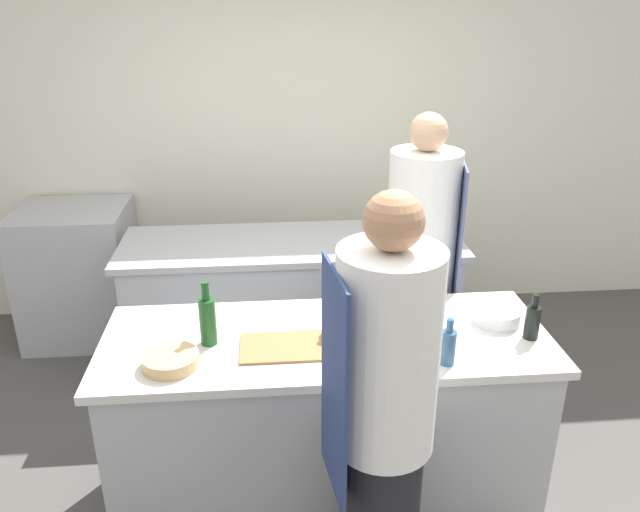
{
  "coord_description": "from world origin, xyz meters",
  "views": [
    {
      "loc": [
        -0.25,
        -2.46,
        2.35
      ],
      "look_at": [
        0.0,
        0.35,
        1.15
      ],
      "focal_mm": 35.0,
      "sensor_mm": 36.0,
      "label": 1
    }
  ],
  "objects_px": {
    "bottle_wine": "(345,306)",
    "bottle_vinegar": "(208,319)",
    "oven_range": "(79,274)",
    "chef_at_prep_near": "(383,425)",
    "chef_at_stove": "(419,276)",
    "bottle_olive_oil": "(533,321)",
    "bowl_ceramic_blue": "(407,335)",
    "bottle_cooking_oil": "(448,346)",
    "bowl_mixing_large": "(498,316)",
    "bowl_prep_small": "(171,360)",
    "cup": "(401,303)"
  },
  "relations": [
    {
      "from": "chef_at_stove",
      "to": "bottle_olive_oil",
      "type": "height_order",
      "value": "chef_at_stove"
    },
    {
      "from": "bowl_prep_small",
      "to": "bowl_ceramic_blue",
      "type": "height_order",
      "value": "bowl_ceramic_blue"
    },
    {
      "from": "chef_at_stove",
      "to": "bowl_prep_small",
      "type": "bearing_deg",
      "value": -45.53
    },
    {
      "from": "bottle_vinegar",
      "to": "chef_at_prep_near",
      "type": "bearing_deg",
      "value": -42.89
    },
    {
      "from": "bowl_mixing_large",
      "to": "bowl_ceramic_blue",
      "type": "xyz_separation_m",
      "value": [
        -0.47,
        -0.14,
        -0.0
      ]
    },
    {
      "from": "bottle_olive_oil",
      "to": "bowl_ceramic_blue",
      "type": "bearing_deg",
      "value": 178.53
    },
    {
      "from": "chef_at_stove",
      "to": "bottle_vinegar",
      "type": "relative_size",
      "value": 5.97
    },
    {
      "from": "oven_range",
      "to": "bottle_wine",
      "type": "distance_m",
      "value": 2.44
    },
    {
      "from": "bottle_wine",
      "to": "bottle_vinegar",
      "type": "bearing_deg",
      "value": -171.7
    },
    {
      "from": "chef_at_prep_near",
      "to": "bottle_olive_oil",
      "type": "xyz_separation_m",
      "value": [
        0.78,
        0.54,
        0.09
      ]
    },
    {
      "from": "bottle_cooking_oil",
      "to": "bowl_mixing_large",
      "type": "relative_size",
      "value": 1.0
    },
    {
      "from": "bowl_prep_small",
      "to": "cup",
      "type": "bearing_deg",
      "value": 20.34
    },
    {
      "from": "bottle_olive_oil",
      "to": "bottle_cooking_oil",
      "type": "bearing_deg",
      "value": -158.19
    },
    {
      "from": "oven_range",
      "to": "bowl_mixing_large",
      "type": "relative_size",
      "value": 4.61
    },
    {
      "from": "chef_at_prep_near",
      "to": "bottle_wine",
      "type": "bearing_deg",
      "value": -3.19
    },
    {
      "from": "oven_range",
      "to": "cup",
      "type": "relative_size",
      "value": 9.98
    },
    {
      "from": "bowl_mixing_large",
      "to": "bottle_vinegar",
      "type": "bearing_deg",
      "value": -176.86
    },
    {
      "from": "chef_at_prep_near",
      "to": "bowl_mixing_large",
      "type": "xyz_separation_m",
      "value": [
        0.68,
        0.7,
        0.04
      ]
    },
    {
      "from": "oven_range",
      "to": "chef_at_prep_near",
      "type": "distance_m",
      "value": 2.99
    },
    {
      "from": "cup",
      "to": "chef_at_prep_near",
      "type": "bearing_deg",
      "value": -106.05
    },
    {
      "from": "bottle_vinegar",
      "to": "bowl_mixing_large",
      "type": "bearing_deg",
      "value": 3.14
    },
    {
      "from": "bowl_mixing_large",
      "to": "bowl_prep_small",
      "type": "height_order",
      "value": "bowl_mixing_large"
    },
    {
      "from": "chef_at_prep_near",
      "to": "chef_at_stove",
      "type": "relative_size",
      "value": 0.99
    },
    {
      "from": "chef_at_prep_near",
      "to": "bowl_ceramic_blue",
      "type": "bearing_deg",
      "value": -27.61
    },
    {
      "from": "bowl_mixing_large",
      "to": "cup",
      "type": "height_order",
      "value": "cup"
    },
    {
      "from": "bottle_olive_oil",
      "to": "bottle_cooking_oil",
      "type": "xyz_separation_m",
      "value": [
        -0.44,
        -0.17,
        -0.0
      ]
    },
    {
      "from": "chef_at_prep_near",
      "to": "bowl_prep_small",
      "type": "height_order",
      "value": "chef_at_prep_near"
    },
    {
      "from": "bottle_olive_oil",
      "to": "chef_at_prep_near",
      "type": "bearing_deg",
      "value": -144.98
    },
    {
      "from": "bottle_cooking_oil",
      "to": "bowl_ceramic_blue",
      "type": "xyz_separation_m",
      "value": [
        -0.13,
        0.19,
        -0.05
      ]
    },
    {
      "from": "chef_at_stove",
      "to": "bowl_mixing_large",
      "type": "bearing_deg",
      "value": 35.57
    },
    {
      "from": "bottle_wine",
      "to": "bowl_prep_small",
      "type": "bearing_deg",
      "value": -160.96
    },
    {
      "from": "chef_at_stove",
      "to": "bottle_wine",
      "type": "bearing_deg",
      "value": -30.2
    },
    {
      "from": "bottle_wine",
      "to": "bottle_cooking_oil",
      "type": "height_order",
      "value": "bottle_wine"
    },
    {
      "from": "bottle_olive_oil",
      "to": "bowl_ceramic_blue",
      "type": "height_order",
      "value": "bottle_olive_oil"
    },
    {
      "from": "bottle_cooking_oil",
      "to": "bowl_prep_small",
      "type": "distance_m",
      "value": 1.16
    },
    {
      "from": "oven_range",
      "to": "chef_at_stove",
      "type": "xyz_separation_m",
      "value": [
        2.19,
        -1.13,
        0.42
      ]
    },
    {
      "from": "bottle_olive_oil",
      "to": "bottle_cooking_oil",
      "type": "distance_m",
      "value": 0.47
    },
    {
      "from": "bottle_vinegar",
      "to": "bowl_mixing_large",
      "type": "relative_size",
      "value": 1.43
    },
    {
      "from": "bottle_wine",
      "to": "oven_range",
      "type": "bearing_deg",
      "value": 135.71
    },
    {
      "from": "bottle_vinegar",
      "to": "bowl_mixing_large",
      "type": "height_order",
      "value": "bottle_vinegar"
    },
    {
      "from": "bottle_olive_oil",
      "to": "bottle_wine",
      "type": "height_order",
      "value": "bottle_wine"
    },
    {
      "from": "chef_at_stove",
      "to": "bowl_mixing_large",
      "type": "xyz_separation_m",
      "value": [
        0.24,
        -0.55,
        0.04
      ]
    },
    {
      "from": "bottle_vinegar",
      "to": "chef_at_stove",
      "type": "bearing_deg",
      "value": 29.57
    },
    {
      "from": "bottle_wine",
      "to": "bowl_mixing_large",
      "type": "xyz_separation_m",
      "value": [
        0.73,
        -0.02,
        -0.08
      ]
    },
    {
      "from": "chef_at_stove",
      "to": "cup",
      "type": "bearing_deg",
      "value": -13.25
    },
    {
      "from": "bottle_cooking_oil",
      "to": "cup",
      "type": "distance_m",
      "value": 0.48
    },
    {
      "from": "bottle_olive_oil",
      "to": "bottle_wine",
      "type": "xyz_separation_m",
      "value": [
        -0.83,
        0.17,
        0.02
      ]
    },
    {
      "from": "bottle_olive_oil",
      "to": "bottle_cooking_oil",
      "type": "height_order",
      "value": "bottle_olive_oil"
    },
    {
      "from": "chef_at_stove",
      "to": "bottle_olive_oil",
      "type": "bearing_deg",
      "value": 37.73
    },
    {
      "from": "oven_range",
      "to": "bottle_olive_oil",
      "type": "distance_m",
      "value": 3.17
    }
  ]
}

